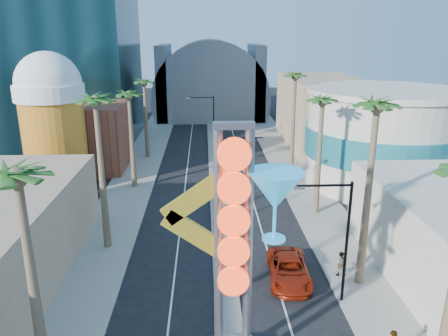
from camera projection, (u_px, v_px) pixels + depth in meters
sidewalk_west at (137, 173)px, 52.49m from camera, size 5.00×100.00×0.15m
sidewalk_east at (293, 171)px, 53.31m from camera, size 5.00×100.00×0.15m
median at (215, 165)px, 55.76m from camera, size 1.60×84.00×0.15m
brick_filler_west at (86, 136)px, 53.90m from camera, size 10.00×10.00×8.00m
filler_east at (321, 112)px, 64.52m from camera, size 10.00×20.00×10.00m
beer_mug at (52, 117)px, 45.08m from camera, size 7.00×7.00×14.50m
turquoise_building at (382, 138)px, 47.37m from camera, size 16.60×16.60×10.60m
canopy at (211, 95)px, 86.93m from camera, size 22.00×16.00×22.00m
neon_sign at (251, 233)px, 20.22m from camera, size 6.53×2.60×12.55m
streetlight_0 at (226, 172)px, 37.18m from camera, size 3.79×0.25×8.00m
streetlight_1 at (210, 119)px, 60.03m from camera, size 3.79×0.25×8.00m
streetlight_2 at (340, 232)px, 26.02m from camera, size 3.45×0.25×8.00m
palm_0 at (19, 191)px, 18.10m from camera, size 2.40×2.40×11.70m
palm_1 at (96, 111)px, 31.19m from camera, size 2.40×2.40×12.70m
palm_2 at (129, 101)px, 44.94m from camera, size 2.40×2.40×11.20m
palm_3 at (144, 87)px, 56.39m from camera, size 2.40×2.40×11.20m
palm_5 at (376, 119)px, 26.11m from camera, size 2.40×2.40×13.20m
palm_6 at (322, 108)px, 37.96m from camera, size 2.40×2.40×11.70m
palm_7 at (295, 83)px, 49.14m from camera, size 2.40×2.40×12.70m
red_pickup at (289, 270)px, 29.66m from camera, size 3.03×5.93×1.60m
pedestrian_b at (340, 264)px, 29.97m from camera, size 1.00×0.86×1.76m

